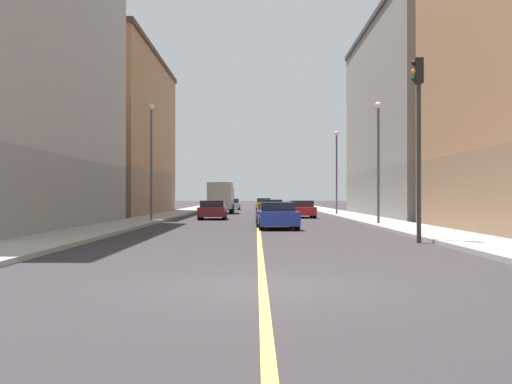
% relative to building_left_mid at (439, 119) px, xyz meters
% --- Properties ---
extents(ground_plane, '(400.00, 400.00, 0.00)m').
position_rel_building_left_mid_xyz_m(ground_plane, '(-14.63, -38.78, -7.72)').
color(ground_plane, '#302B2E').
rests_on(ground_plane, ground).
extents(sidewalk_left, '(2.81, 168.00, 0.15)m').
position_rel_building_left_mid_xyz_m(sidewalk_left, '(-7.20, 10.22, -7.65)').
color(sidewalk_left, '#9E9B93').
rests_on(sidewalk_left, ground).
extents(sidewalk_right, '(2.81, 168.00, 0.15)m').
position_rel_building_left_mid_xyz_m(sidewalk_right, '(-22.05, 10.22, -7.65)').
color(sidewalk_right, '#9E9B93').
rests_on(sidewalk_right, ground).
extents(lane_center_stripe, '(0.16, 154.00, 0.01)m').
position_rel_building_left_mid_xyz_m(lane_center_stripe, '(-14.63, 10.22, -7.71)').
color(lane_center_stripe, '#E5D14C').
rests_on(lane_center_stripe, ground).
extents(building_left_mid, '(11.90, 25.65, 15.43)m').
position_rel_building_left_mid_xyz_m(building_left_mid, '(0.00, 0.00, 0.00)').
color(building_left_mid, slate).
rests_on(building_left_mid, ground).
extents(building_right_midblock, '(11.90, 24.64, 14.18)m').
position_rel_building_left_mid_xyz_m(building_right_midblock, '(-29.25, 6.19, -0.63)').
color(building_right_midblock, '#8F6B4F').
rests_on(building_right_midblock, ground).
extents(traffic_light_left_near, '(0.40, 0.32, 6.52)m').
position_rel_building_left_mid_xyz_m(traffic_light_left_near, '(-9.02, -27.97, -3.54)').
color(traffic_light_left_near, '#2D2D2D').
rests_on(traffic_light_left_near, ground).
extents(street_lamp_left_near, '(0.36, 0.36, 6.68)m').
position_rel_building_left_mid_xyz_m(street_lamp_left_near, '(-8.01, -15.31, -3.49)').
color(street_lamp_left_near, '#4C4C51').
rests_on(street_lamp_left_near, ground).
extents(street_lamp_right_near, '(0.36, 0.36, 7.20)m').
position_rel_building_left_mid_xyz_m(street_lamp_right_near, '(-21.24, -10.88, -3.21)').
color(street_lamp_right_near, '#4C4C51').
rests_on(street_lamp_right_near, ground).
extents(street_lamp_left_far, '(0.36, 0.36, 6.91)m').
position_rel_building_left_mid_xyz_m(street_lamp_left_far, '(-8.01, 2.93, -3.37)').
color(street_lamp_left_far, '#4C4C51').
rests_on(street_lamp_left_far, ground).
extents(car_teal, '(1.90, 4.60, 1.30)m').
position_rel_building_left_mid_xyz_m(car_teal, '(-13.17, 8.95, -7.08)').
color(car_teal, '#196670').
rests_on(car_teal, ground).
extents(car_orange, '(1.91, 4.42, 1.20)m').
position_rel_building_left_mid_xyz_m(car_orange, '(-13.81, -11.10, -7.13)').
color(car_orange, orange).
rests_on(car_orange, ground).
extents(car_silver, '(1.92, 3.92, 1.31)m').
position_rel_building_left_mid_xyz_m(car_silver, '(-17.61, 25.18, -7.09)').
color(car_silver, silver).
rests_on(car_silver, ground).
extents(car_red, '(1.93, 4.47, 1.30)m').
position_rel_building_left_mid_xyz_m(car_red, '(-11.27, -2.02, -7.09)').
color(car_red, red).
rests_on(car_red, ground).
extents(car_blue, '(2.09, 4.36, 1.34)m').
position_rel_building_left_mid_xyz_m(car_blue, '(-13.69, -18.51, -7.07)').
color(car_blue, '#23389E').
rests_on(car_blue, ground).
extents(car_yellow, '(1.87, 4.03, 1.37)m').
position_rel_building_left_mid_xyz_m(car_yellow, '(-13.84, 24.96, -7.06)').
color(car_yellow, gold).
rests_on(car_yellow, ground).
extents(car_maroon, '(1.98, 4.62, 1.32)m').
position_rel_building_left_mid_xyz_m(car_maroon, '(-17.82, -5.34, -7.06)').
color(car_maroon, maroon).
rests_on(car_maroon, ground).
extents(box_truck, '(2.31, 6.65, 2.88)m').
position_rel_building_left_mid_xyz_m(box_truck, '(-18.05, 9.74, -6.17)').
color(box_truck, navy).
rests_on(box_truck, ground).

